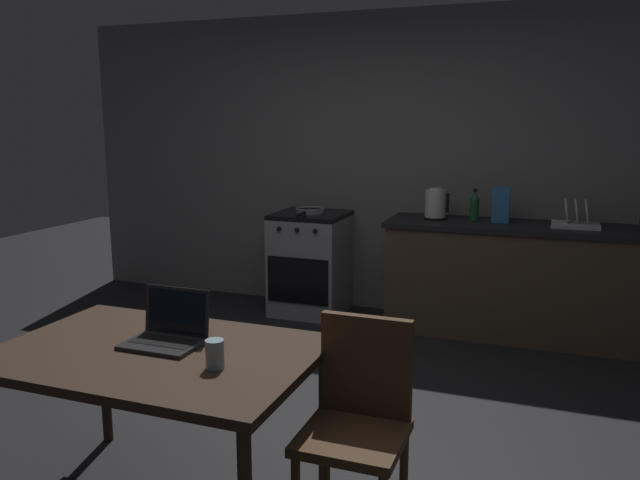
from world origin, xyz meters
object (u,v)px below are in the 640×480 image
(chair, at_px, (358,414))
(electric_kettle, at_px, (435,205))
(dining_table, at_px, (157,364))
(drinking_glass, at_px, (215,354))
(dish_rack, at_px, (576,221))
(bottle_b, at_px, (475,206))
(cereal_box, at_px, (501,205))
(laptop, at_px, (167,333))
(frying_pan, at_px, (310,210))
(stove_oven, at_px, (311,263))

(chair, xyz_separation_m, electric_kettle, (-0.21, 2.76, 0.49))
(dining_table, xyz_separation_m, chair, (0.85, 0.13, -0.14))
(drinking_glass, distance_m, dish_rack, 3.28)
(electric_kettle, relative_size, bottle_b, 1.02)
(drinking_glass, xyz_separation_m, cereal_box, (0.81, 3.00, 0.24))
(laptop, bearing_deg, drinking_glass, -14.83)
(chair, relative_size, electric_kettle, 3.54)
(electric_kettle, height_order, bottle_b, electric_kettle)
(chair, height_order, electric_kettle, electric_kettle)
(chair, distance_m, bottle_b, 2.88)
(drinking_glass, height_order, dish_rack, dish_rack)
(chair, distance_m, drinking_glass, 0.62)
(electric_kettle, xyz_separation_m, dish_rack, (1.05, -0.00, -0.07))
(dining_table, relative_size, electric_kettle, 5.30)
(laptop, distance_m, drinking_glass, 0.37)
(electric_kettle, distance_m, frying_pan, 1.07)
(dining_table, bearing_deg, dish_rack, 59.71)
(drinking_glass, height_order, cereal_box, cereal_box)
(cereal_box, height_order, bottle_b, cereal_box)
(frying_pan, distance_m, cereal_box, 1.58)
(drinking_glass, xyz_separation_m, dish_rack, (1.35, 2.98, 0.15))
(chair, relative_size, dish_rack, 2.63)
(electric_kettle, relative_size, cereal_box, 0.91)
(drinking_glass, bearing_deg, bottle_b, 78.84)
(stove_oven, xyz_separation_m, bottle_b, (1.37, 0.08, 0.56))
(dining_table, height_order, chair, chair)
(laptop, relative_size, electric_kettle, 1.27)
(cereal_box, relative_size, bottle_b, 1.12)
(laptop, height_order, dish_rack, dish_rack)
(drinking_glass, bearing_deg, dining_table, 165.12)
(dining_table, xyz_separation_m, dish_rack, (1.69, 2.89, 0.28))
(dish_rack, bearing_deg, drinking_glass, -114.44)
(stove_oven, distance_m, laptop, 2.86)
(dining_table, height_order, dish_rack, dish_rack)
(stove_oven, height_order, cereal_box, cereal_box)
(dining_table, relative_size, frying_pan, 3.15)
(drinking_glass, bearing_deg, stove_oven, 104.40)
(dining_table, height_order, bottle_b, bottle_b)
(chair, distance_m, electric_kettle, 2.81)
(dish_rack, bearing_deg, chair, -106.91)
(frying_pan, distance_m, bottle_b, 1.37)
(frying_pan, bearing_deg, dish_rack, 0.77)
(chair, height_order, laptop, laptop)
(stove_oven, bearing_deg, laptop, -81.26)
(chair, distance_m, laptop, 0.89)
(electric_kettle, bearing_deg, laptop, -102.82)
(bottle_b, bearing_deg, frying_pan, -175.46)
(laptop, relative_size, drinking_glass, 2.79)
(dining_table, xyz_separation_m, bottle_b, (0.94, 2.97, 0.34))
(laptop, distance_m, frying_pan, 2.82)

